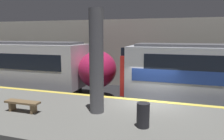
# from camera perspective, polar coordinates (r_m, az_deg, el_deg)

# --- Properties ---
(ground_plane) EXTENTS (120.00, 120.00, 0.00)m
(ground_plane) POSITION_cam_1_polar(r_m,az_deg,el_deg) (11.15, 9.55, -13.11)
(ground_plane) COLOR black
(platform) EXTENTS (40.00, 5.17, 1.10)m
(platform) POSITION_cam_1_polar(r_m,az_deg,el_deg) (8.60, 7.04, -16.11)
(platform) COLOR slate
(platform) RESTS_ON ground
(station_rear_barrier) EXTENTS (50.00, 0.15, 5.44)m
(station_rear_barrier) POSITION_cam_1_polar(r_m,az_deg,el_deg) (17.41, 13.18, 4.07)
(station_rear_barrier) COLOR #B2AD9E
(station_rear_barrier) RESTS_ON ground
(support_pillar_near) EXTENTS (0.56, 0.56, 4.12)m
(support_pillar_near) POSITION_cam_1_polar(r_m,az_deg,el_deg) (8.61, -4.08, 2.11)
(support_pillar_near) COLOR #56565B
(support_pillar_near) RESTS_ON platform
(platform_bench) EXTENTS (1.50, 0.40, 0.45)m
(platform_bench) POSITION_cam_1_polar(r_m,az_deg,el_deg) (9.70, -22.34, -8.16)
(platform_bench) COLOR brown
(platform_bench) RESTS_ON platform
(trash_bin) EXTENTS (0.44, 0.44, 0.85)m
(trash_bin) POSITION_cam_1_polar(r_m,az_deg,el_deg) (7.63, 8.12, -11.58)
(trash_bin) COLOR #232328
(trash_bin) RESTS_ON platform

